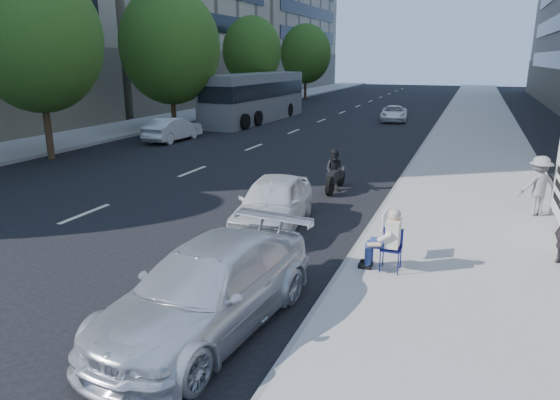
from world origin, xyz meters
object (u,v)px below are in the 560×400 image
at_px(jogger, 538,186).
at_px(white_sedan_mid, 173,129).
at_px(seated_protester, 387,236).
at_px(white_sedan_far, 394,114).
at_px(motorcycle, 335,173).
at_px(white_sedan_near, 273,202).
at_px(parked_sedan, 208,289).
at_px(bus, 256,98).

distance_m(jogger, white_sedan_mid, 18.88).
distance_m(seated_protester, white_sedan_far, 26.95).
height_order(seated_protester, motorcycle, seated_protester).
distance_m(white_sedan_near, white_sedan_mid, 15.46).
bearing_deg(jogger, parked_sedan, 31.30).
relative_size(jogger, white_sedan_mid, 0.43).
xyz_separation_m(seated_protester, white_sedan_far, (-3.89, 26.66, -0.33)).
distance_m(jogger, motorcycle, 6.07).
xyz_separation_m(parked_sedan, white_sedan_mid, (-11.35, 16.58, -0.06)).
distance_m(white_sedan_near, motorcycle, 4.22).
bearing_deg(seated_protester, bus, 119.37).
xyz_separation_m(parked_sedan, white_sedan_far, (-1.52, 29.77, -0.16)).
xyz_separation_m(parked_sedan, white_sedan_near, (-0.92, 5.16, -0.02)).
bearing_deg(seated_protester, white_sedan_mid, 135.51).
relative_size(seated_protester, motorcycle, 0.64).
height_order(white_sedan_mid, white_sedan_far, white_sedan_mid).
bearing_deg(parked_sedan, motorcycle, 98.79).
xyz_separation_m(white_sedan_near, white_sedan_far, (-0.61, 24.61, -0.14)).
distance_m(seated_protester, jogger, 6.11).
bearing_deg(white_sedan_mid, motorcycle, 149.00).
height_order(parked_sedan, white_sedan_far, parked_sedan).
bearing_deg(jogger, bus, -72.54).
distance_m(seated_protester, motorcycle, 6.81).
distance_m(white_sedan_mid, white_sedan_far, 16.45).
height_order(seated_protester, bus, bus).
height_order(white_sedan_near, white_sedan_mid, white_sedan_near).
bearing_deg(white_sedan_far, white_sedan_near, -95.40).
xyz_separation_m(jogger, white_sedan_mid, (-16.96, 8.29, -0.34)).
relative_size(white_sedan_near, motorcycle, 1.94).
bearing_deg(jogger, white_sedan_mid, -50.66).
bearing_deg(bus, motorcycle, -56.97).
relative_size(jogger, parked_sedan, 0.34).
bearing_deg(white_sedan_far, white_sedan_mid, -133.49).
xyz_separation_m(parked_sedan, bus, (-10.76, 26.43, 0.94)).
distance_m(parked_sedan, bus, 28.55).
xyz_separation_m(white_sedan_near, motorcycle, (0.56, 4.18, -0.04)).
bearing_deg(parked_sedan, white_sedan_near, 106.69).
bearing_deg(seated_protester, white_sedan_near, 147.97).
relative_size(white_sedan_near, bus, 0.33).
bearing_deg(motorcycle, white_sedan_far, 96.17).
bearing_deg(motorcycle, parked_sedan, -84.91).
distance_m(motorcycle, bus, 20.02).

